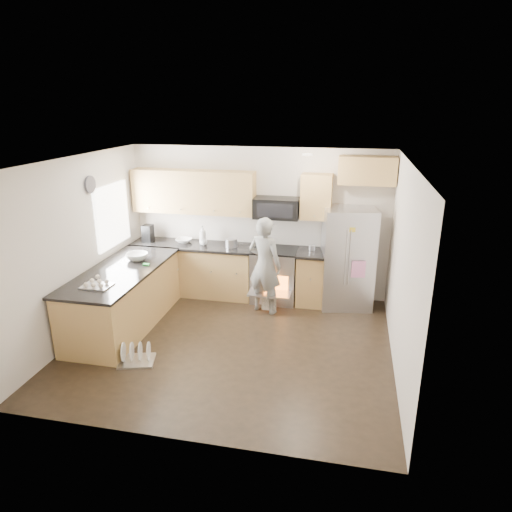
% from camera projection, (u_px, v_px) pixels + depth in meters
% --- Properties ---
extents(ground, '(4.50, 4.50, 0.00)m').
position_uv_depth(ground, '(231.00, 344.00, 6.55)').
color(ground, black).
rests_on(ground, ground).
extents(room_shell, '(4.54, 4.04, 2.62)m').
position_uv_depth(room_shell, '(226.00, 232.00, 6.04)').
color(room_shell, beige).
rests_on(room_shell, ground).
extents(back_cabinet_run, '(4.45, 0.64, 2.50)m').
position_uv_depth(back_cabinet_run, '(223.00, 243.00, 7.98)').
color(back_cabinet_run, '#A98343').
rests_on(back_cabinet_run, ground).
extents(peninsula, '(0.96, 2.36, 1.03)m').
position_uv_depth(peninsula, '(124.00, 298.00, 6.98)').
color(peninsula, '#A98343').
rests_on(peninsula, ground).
extents(stove_range, '(0.76, 0.97, 1.79)m').
position_uv_depth(stove_range, '(275.00, 263.00, 7.84)').
color(stove_range, '#B7B7BC').
rests_on(stove_range, ground).
extents(refrigerator, '(0.93, 0.78, 1.69)m').
position_uv_depth(refrigerator, '(347.00, 258.00, 7.55)').
color(refrigerator, '#B7B7BC').
rests_on(refrigerator, ground).
extents(person, '(0.68, 0.56, 1.60)m').
position_uv_depth(person, '(265.00, 265.00, 7.36)').
color(person, gray).
rests_on(person, ground).
extents(dish_rack, '(0.54, 0.48, 0.28)m').
position_uv_depth(dish_rack, '(136.00, 357.00, 6.09)').
color(dish_rack, '#B7B7BC').
rests_on(dish_rack, ground).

